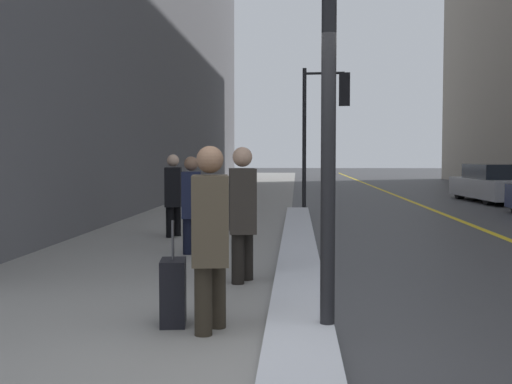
# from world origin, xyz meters

# --- Properties ---
(ground_plane) EXTENTS (160.00, 160.00, 0.00)m
(ground_plane) POSITION_xyz_m (0.00, 0.00, 0.00)
(ground_plane) COLOR #38383A
(sidewalk_slab) EXTENTS (4.00, 80.00, 0.01)m
(sidewalk_slab) POSITION_xyz_m (-2.00, 15.00, 0.01)
(sidewalk_slab) COLOR gray
(sidewalk_slab) RESTS_ON ground
(road_centre_stripe) EXTENTS (0.16, 80.00, 0.00)m
(road_centre_stripe) POSITION_xyz_m (4.00, 15.00, 0.00)
(road_centre_stripe) COLOR gold
(road_centre_stripe) RESTS_ON ground
(snow_bank_curb) EXTENTS (0.55, 13.81, 0.16)m
(snow_bank_curb) POSITION_xyz_m (0.17, 5.83, 0.08)
(snow_bank_curb) COLOR silver
(snow_bank_curb) RESTS_ON ground
(traffic_light_near) EXTENTS (1.31, 0.33, 3.96)m
(traffic_light_near) POSITION_xyz_m (1.01, 13.47, 2.86)
(traffic_light_near) COLOR black
(traffic_light_near) RESTS_ON ground
(pedestrian_with_shoulder_bag) EXTENTS (0.37, 0.75, 1.61)m
(pedestrian_with_shoulder_bag) POSITION_xyz_m (-0.60, 1.01, 0.89)
(pedestrian_with_shoulder_bag) COLOR #2A241B
(pedestrian_with_shoulder_bag) RESTS_ON ground
(pedestrian_in_glasses) EXTENTS (0.38, 0.76, 1.63)m
(pedestrian_in_glasses) POSITION_xyz_m (-0.51, 3.20, 0.90)
(pedestrian_in_glasses) COLOR black
(pedestrian_in_glasses) RESTS_ON ground
(pedestrian_nearside) EXTENTS (0.35, 0.52, 1.52)m
(pedestrian_nearside) POSITION_xyz_m (-1.50, 5.42, 0.84)
(pedestrian_nearside) COLOR black
(pedestrian_nearside) RESTS_ON ground
(pedestrian_trailing) EXTENTS (0.36, 0.54, 1.56)m
(pedestrian_trailing) POSITION_xyz_m (-2.17, 7.44, 0.86)
(pedestrian_trailing) COLOR black
(pedestrian_trailing) RESTS_ON ground
(parked_car_silver) EXTENTS (2.11, 4.79, 1.26)m
(parked_car_silver) POSITION_xyz_m (6.83, 17.43, 0.60)
(parked_car_silver) COLOR #B2B2B7
(parked_car_silver) RESTS_ON ground
(rolling_suitcase) EXTENTS (0.27, 0.39, 0.95)m
(rolling_suitcase) POSITION_xyz_m (-0.96, 1.19, 0.30)
(rolling_suitcase) COLOR black
(rolling_suitcase) RESTS_ON ground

